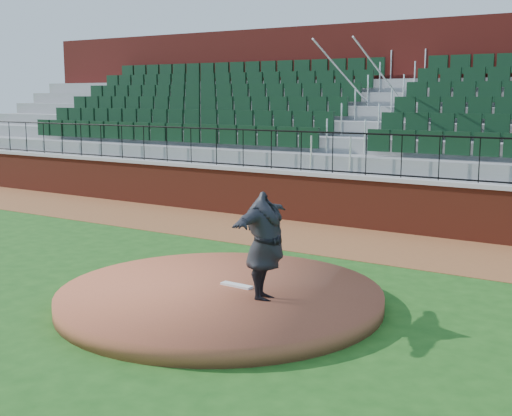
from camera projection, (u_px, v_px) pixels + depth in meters
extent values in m
plane|color=#1C4F16|center=(203.00, 303.00, 10.60)|extent=(90.00, 90.00, 0.00)
cube|color=brown|center=(353.00, 241.00, 15.05)|extent=(34.00, 3.20, 0.01)
cube|color=maroon|center=(382.00, 205.00, 16.27)|extent=(34.00, 0.35, 1.20)
cube|color=#B7B7B7|center=(383.00, 179.00, 16.17)|extent=(34.00, 0.45, 0.10)
cube|color=maroon|center=(457.00, 111.00, 20.47)|extent=(34.00, 0.50, 5.50)
cylinder|color=brown|center=(220.00, 297.00, 10.48)|extent=(5.00, 5.00, 0.25)
cube|color=white|center=(237.00, 285.00, 10.62)|extent=(0.55, 0.15, 0.04)
imported|color=black|center=(265.00, 246.00, 9.84)|extent=(0.99, 2.03, 1.60)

